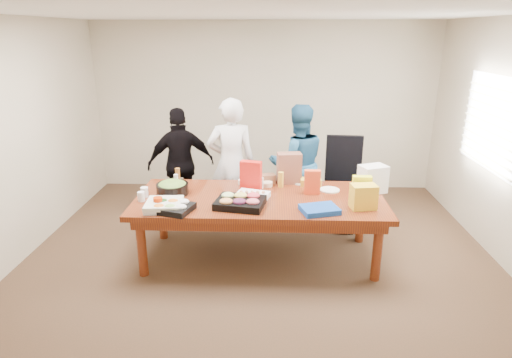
{
  "coord_description": "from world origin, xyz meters",
  "views": [
    {
      "loc": [
        0.13,
        -4.55,
        2.52
      ],
      "look_at": [
        -0.05,
        0.1,
        0.94
      ],
      "focal_mm": 30.41,
      "sensor_mm": 36.0,
      "label": 1
    }
  ],
  "objects_px": {
    "conference_table": "(260,228)",
    "person_center": "(231,163)",
    "salad_bowl": "(172,189)",
    "person_right": "(298,163)",
    "office_chair": "(345,186)",
    "sheet_cake": "(252,196)"
  },
  "relations": [
    {
      "from": "conference_table",
      "to": "person_center",
      "type": "height_order",
      "value": "person_center"
    },
    {
      "from": "person_center",
      "to": "person_right",
      "type": "relative_size",
      "value": 1.07
    },
    {
      "from": "person_right",
      "to": "salad_bowl",
      "type": "xyz_separation_m",
      "value": [
        -1.49,
        -1.06,
        -0.0
      ]
    },
    {
      "from": "conference_table",
      "to": "person_right",
      "type": "height_order",
      "value": "person_right"
    },
    {
      "from": "conference_table",
      "to": "person_right",
      "type": "relative_size",
      "value": 1.72
    },
    {
      "from": "office_chair",
      "to": "sheet_cake",
      "type": "distance_m",
      "value": 1.52
    },
    {
      "from": "person_right",
      "to": "salad_bowl",
      "type": "height_order",
      "value": "person_right"
    },
    {
      "from": "office_chair",
      "to": "person_right",
      "type": "relative_size",
      "value": 0.71
    },
    {
      "from": "sheet_cake",
      "to": "salad_bowl",
      "type": "distance_m",
      "value": 0.93
    },
    {
      "from": "conference_table",
      "to": "person_center",
      "type": "relative_size",
      "value": 1.61
    },
    {
      "from": "sheet_cake",
      "to": "conference_table",
      "type": "bearing_deg",
      "value": 36.19
    },
    {
      "from": "salad_bowl",
      "to": "person_center",
      "type": "bearing_deg",
      "value": 54.43
    },
    {
      "from": "person_center",
      "to": "salad_bowl",
      "type": "height_order",
      "value": "person_center"
    },
    {
      "from": "person_right",
      "to": "sheet_cake",
      "type": "bearing_deg",
      "value": 53.88
    },
    {
      "from": "sheet_cake",
      "to": "person_right",
      "type": "bearing_deg",
      "value": 80.67
    },
    {
      "from": "conference_table",
      "to": "person_right",
      "type": "bearing_deg",
      "value": 67.08
    },
    {
      "from": "salad_bowl",
      "to": "person_right",
      "type": "bearing_deg",
      "value": 35.31
    },
    {
      "from": "person_right",
      "to": "salad_bowl",
      "type": "relative_size",
      "value": 4.41
    },
    {
      "from": "office_chair",
      "to": "person_center",
      "type": "bearing_deg",
      "value": -176.04
    },
    {
      "from": "conference_table",
      "to": "person_right",
      "type": "distance_m",
      "value": 1.32
    },
    {
      "from": "office_chair",
      "to": "sheet_cake",
      "type": "relative_size",
      "value": 3.27
    },
    {
      "from": "conference_table",
      "to": "salad_bowl",
      "type": "distance_m",
      "value": 1.1
    }
  ]
}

